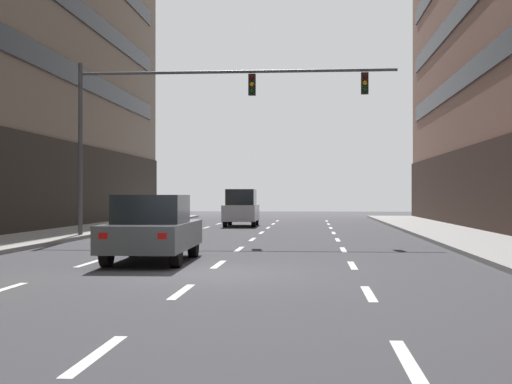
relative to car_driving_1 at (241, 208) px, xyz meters
name	(u,v)px	position (x,y,z in m)	size (l,w,h in m)	color
ground_plane	(207,273)	(1.61, -23.78, -1.02)	(120.00, 120.00, 0.00)	#38383D
lane_stripe_l1_s3	(2,290)	(-1.69, -26.78, -1.02)	(0.16, 2.00, 0.01)	silver
lane_stripe_l1_s4	(89,263)	(-1.69, -21.78, -1.02)	(0.16, 2.00, 0.01)	silver
lane_stripe_l1_s5	(137,248)	(-1.69, -16.78, -1.02)	(0.16, 2.00, 0.01)	silver
lane_stripe_l1_s6	(169,239)	(-1.69, -11.78, -1.02)	(0.16, 2.00, 0.01)	silver
lane_stripe_l1_s7	(190,232)	(-1.69, -6.78, -1.02)	(0.16, 2.00, 0.01)	silver
lane_stripe_l1_s8	(206,227)	(-1.69, -1.78, -1.02)	(0.16, 2.00, 0.01)	silver
lane_stripe_l1_s9	(219,224)	(-1.69, 3.22, -1.02)	(0.16, 2.00, 0.01)	silver
lane_stripe_l1_s10	(228,221)	(-1.69, 8.22, -1.02)	(0.16, 2.00, 0.01)	silver
lane_stripe_l2_s2	(96,355)	(1.61, -31.78, -1.02)	(0.16, 2.00, 0.01)	silver
lane_stripe_l2_s3	(182,292)	(1.61, -26.78, -1.02)	(0.16, 2.00, 0.01)	silver
lane_stripe_l2_s4	(219,264)	(1.61, -21.78, -1.02)	(0.16, 2.00, 0.01)	silver
lane_stripe_l2_s5	(239,249)	(1.61, -16.78, -1.02)	(0.16, 2.00, 0.01)	silver
lane_stripe_l2_s6	(252,239)	(1.61, -11.78, -1.02)	(0.16, 2.00, 0.01)	silver
lane_stripe_l2_s7	(261,233)	(1.61, -6.78, -1.02)	(0.16, 2.00, 0.01)	silver
lane_stripe_l2_s8	(268,228)	(1.61, -1.78, -1.02)	(0.16, 2.00, 0.01)	silver
lane_stripe_l2_s9	(273,224)	(1.61, 3.22, -1.02)	(0.16, 2.00, 0.01)	silver
lane_stripe_l2_s10	(277,221)	(1.61, 8.22, -1.02)	(0.16, 2.00, 0.01)	silver
lane_stripe_l3_s2	(407,360)	(4.91, -31.78, -1.02)	(0.16, 2.00, 0.01)	silver
lane_stripe_l3_s3	(369,294)	(4.91, -26.78, -1.02)	(0.16, 2.00, 0.01)	silver
lane_stripe_l3_s4	(352,265)	(4.91, -21.78, -1.02)	(0.16, 2.00, 0.01)	silver
lane_stripe_l3_s5	(343,250)	(4.91, -16.78, -1.02)	(0.16, 2.00, 0.01)	silver
lane_stripe_l3_s6	(338,240)	(4.91, -11.78, -1.02)	(0.16, 2.00, 0.01)	silver
lane_stripe_l3_s7	(334,233)	(4.91, -6.78, -1.02)	(0.16, 2.00, 0.01)	silver
lane_stripe_l3_s8	(331,228)	(4.91, -1.78, -1.02)	(0.16, 2.00, 0.01)	silver
lane_stripe_l3_s9	(328,224)	(4.91, 3.22, -1.02)	(0.16, 2.00, 0.01)	silver
lane_stripe_l3_s10	(327,221)	(4.91, 8.22, -1.02)	(0.16, 2.00, 0.01)	silver
car_driving_1	(241,208)	(0.00, 0.00, 0.00)	(1.85, 4.28, 2.06)	black
car_driving_2	(153,229)	(-0.17, -21.26, -0.17)	(2.03, 4.66, 1.73)	black
traffic_signal_0	(190,107)	(-0.92, -11.36, 4.23)	(12.73, 0.35, 6.93)	#4C4C51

